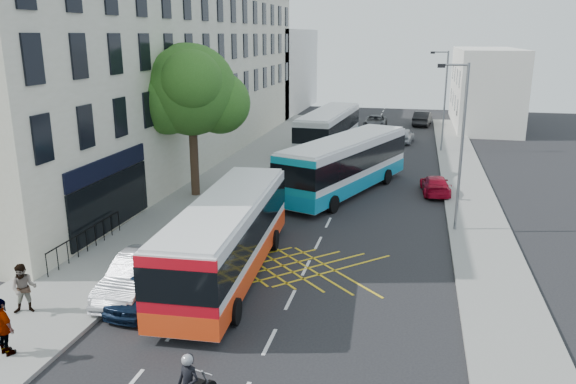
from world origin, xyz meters
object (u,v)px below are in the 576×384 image
Objects in this scene: red_hatchback at (435,185)px; pedestrian_near at (24,289)px; parked_car_blue at (147,289)px; lamp_near at (460,139)px; distant_car_grey at (375,122)px; distant_car_silver at (404,135)px; parked_car_silver at (139,275)px; lamp_far at (444,96)px; bus_near at (227,236)px; bus_mid at (345,164)px; street_tree at (191,91)px; bus_far at (329,130)px; pedestrian_far at (4,327)px; distant_car_dark at (422,118)px.

pedestrian_near reaches higher than red_hatchback.
red_hatchback is at bearing 65.00° from parked_car_blue.
lamp_near is 31.81m from distant_car_grey.
distant_car_silver reaches higher than parked_car_blue.
parked_car_silver is at bearing -97.15° from distant_car_grey.
red_hatchback is (-0.70, 6.87, -4.05)m from lamp_near.
lamp_far is 0.70× the size of bus_near.
parked_car_blue is at bearing -109.97° from lamp_far.
lamp_far is 2.11× the size of parked_car_blue.
lamp_far is 29.07m from bus_near.
parked_car_silver is (-5.68, -15.71, -1.01)m from bus_mid.
street_tree is at bearing 10.54° from red_hatchback.
parked_car_silver is at bearing -140.35° from lamp_near.
distant_car_grey is at bearing -82.24° from red_hatchback.
street_tree reaches higher than parked_car_blue.
bus_far is (-9.07, -1.59, -2.84)m from lamp_far.
lamp_far is at bearing 68.52° from bus_near.
bus_far is at bearing -74.96° from pedestrian_far.
parked_car_silver is 2.60× the size of pedestrian_far.
pedestrian_far is (-13.62, -34.67, -3.56)m from lamp_far.
distant_car_grey is (8.54, 27.99, -5.62)m from street_tree.
lamp_far is 15.60m from bus_mid.
bus_near is 2.49× the size of distant_car_dark.
lamp_far is 1.74× the size of distant_car_dark.
pedestrian_near is at bearing -95.42° from bus_mid.
distant_car_silver is (8.75, 33.40, -0.11)m from parked_car_silver.
lamp_far is 6.17m from distant_car_silver.
distant_car_dark is at bearing 49.31° from pedestrian_near.
bus_near reaches higher than parked_car_silver.
red_hatchback is at bearing -98.09° from pedestrian_far.
distant_car_silver is at bearing 97.34° from lamp_near.
parked_car_silver is 20.01m from red_hatchback.
distant_car_silver is at bearing 47.27° from pedestrian_near.
street_tree is at bearing 100.94° from parked_car_silver.
bus_mid is 3.15× the size of red_hatchback.
lamp_near is at bearing -59.30° from bus_far.
bus_mid is at bearing -87.13° from pedestrian_far.
distant_car_dark is (4.71, 28.22, -1.03)m from bus_mid.
parked_car_blue is at bearing -0.07° from pedestrian_near.
distant_car_grey is 2.73× the size of pedestrian_near.
lamp_near is at bearing -11.40° from street_tree.
bus_far is 14.31m from red_hatchback.
bus_near is 42.32m from distant_car_dark.
lamp_far is at bearing 66.47° from parked_car_silver.
bus_near is at bearing 15.36° from pedestrian_near.
distant_car_grey reaches higher than red_hatchback.
street_tree reaches higher than distant_car_dark.
bus_near is (5.60, -10.42, -4.61)m from street_tree.
bus_near reaches higher than parked_car_blue.
distant_car_dark is at bearing 95.68° from lamp_far.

